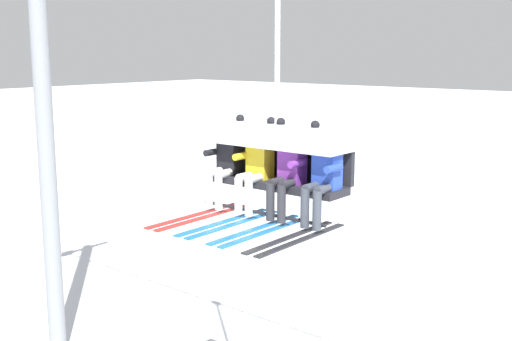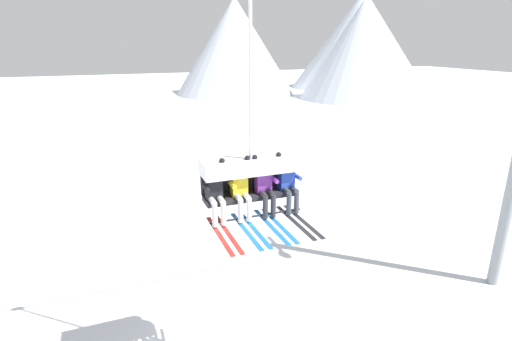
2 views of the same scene
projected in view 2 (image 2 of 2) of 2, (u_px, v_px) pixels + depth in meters
The scene contains 8 objects.
mountain_peak_west at pixel (235, 46), 60.99m from camera, with size 18.41×18.41×14.28m.
mountain_peak_central at pixel (361, 50), 55.63m from camera, with size 16.56×16.56×13.38m.
mountain_peak_east at pixel (360, 40), 68.88m from camera, with size 23.11×23.11×16.21m.
chairlift_chair at pixel (250, 168), 8.22m from camera, with size 2.02×0.74×4.94m.
skier_black at pixel (216, 192), 7.87m from camera, with size 0.48×1.70×1.34m.
skier_yellow at pixel (241, 189), 8.05m from camera, with size 0.48×1.70×1.34m.
skier_purple at pixel (265, 186), 8.23m from camera, with size 0.48×1.70×1.34m.
skier_blue at pixel (289, 182), 8.41m from camera, with size 0.48×1.70×1.34m.
Camera 2 is at (-2.79, -8.09, 7.84)m, focal length 28.00 mm.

